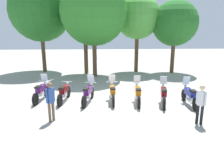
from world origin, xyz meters
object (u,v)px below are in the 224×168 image
person_0 (50,99)px  tree_0 (40,11)px  motorcycle_1 (64,92)px  motorcycle_6 (190,95)px  person_1 (201,102)px  tree_1 (85,17)px  motorcycle_3 (112,92)px  tree_3 (137,17)px  motorcycle_2 (88,93)px  motorcycle_4 (138,94)px  motorcycle_5 (163,95)px  tree_4 (175,23)px  tree_2 (94,12)px  motorcycle_0 (41,91)px

person_0 → tree_0: (-3.20, 12.00, 4.62)m
motorcycle_1 → motorcycle_6: bearing=-91.5°
person_1 → tree_1: tree_1 is taller
person_1 → tree_1: (-5.06, 11.37, 4.06)m
motorcycle_3 → tree_3: 10.48m
tree_0 → person_1: bearing=-54.2°
tree_0 → motorcycle_2: bearing=-64.6°
tree_3 → tree_0: bearing=175.3°
motorcycle_4 → tree_1: (-3.09, 8.67, 4.49)m
person_0 → motorcycle_1: bearing=-46.7°
motorcycle_5 → tree_4: bearing=-7.9°
motorcycle_4 → person_1: bearing=-137.7°
motorcycle_6 → tree_4: tree_4 is taller
motorcycle_4 → tree_0: bearing=41.8°
person_0 → tree_2: bearing=-54.1°
motorcycle_3 → person_0: bearing=131.7°
motorcycle_4 → person_0: person_0 is taller
motorcycle_3 → motorcycle_5: size_ratio=1.02×
motorcycle_2 → motorcycle_5: size_ratio=1.01×
tree_0 → tree_2: 5.55m
motorcycle_5 → person_1: bearing=-149.7°
motorcycle_6 → tree_0: (-9.75, 10.48, 5.07)m
motorcycle_5 → tree_1: tree_1 is taller
tree_0 → tree_4: (12.09, -1.51, -1.11)m
person_0 → tree_4: bearing=-84.2°
motorcycle_3 → tree_0: size_ratio=0.26×
motorcycle_6 → tree_4: bearing=-10.9°
tree_0 → tree_4: size_ratio=1.28×
tree_4 → motorcycle_0: bearing=-142.8°
motorcycle_3 → tree_4: tree_4 is taller
person_0 → person_1: person_0 is taller
tree_3 → tree_4: bearing=-13.5°
person_1 → tree_4: 12.10m
person_1 → motorcycle_0: bearing=111.8°
tree_4 → tree_2: bearing=-171.3°
motorcycle_1 → tree_4: bearing=-40.1°
person_1 → tree_4: tree_4 is taller
motorcycle_4 → motorcycle_2: bearing=90.0°
motorcycle_5 → tree_4: size_ratio=0.33×
tree_0 → tree_2: tree_0 is taller
tree_4 → person_0: bearing=-130.3°
motorcycle_6 → tree_0: tree_0 is taller
motorcycle_6 → person_1: bearing=168.9°
person_1 → tree_3: (-0.32, 11.98, 4.14)m
person_0 → motorcycle_4: bearing=-107.2°
motorcycle_3 → person_1: person_1 is taller
tree_1 → tree_4: (8.00, -0.17, -0.53)m
motorcycle_3 → person_1: size_ratio=1.34×
motorcycle_2 → person_0: bearing=160.6°
tree_0 → motorcycle_1: bearing=-70.6°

